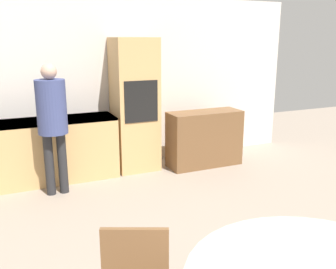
# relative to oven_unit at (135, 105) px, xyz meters

# --- Properties ---
(wall_back) EXTENTS (6.74, 0.05, 2.60)m
(wall_back) POSITION_rel_oven_unit_xyz_m (-0.47, 0.34, 0.31)
(wall_back) COLOR silver
(wall_back) RESTS_ON ground_plane
(kitchen_counter) EXTENTS (2.64, 0.60, 0.88)m
(kitchen_counter) POSITION_rel_oven_unit_xyz_m (-1.67, -0.01, -0.54)
(kitchen_counter) COLOR tan
(kitchen_counter) RESTS_ON ground_plane
(oven_unit) EXTENTS (0.63, 0.59, 1.99)m
(oven_unit) POSITION_rel_oven_unit_xyz_m (0.00, 0.00, 0.00)
(oven_unit) COLOR tan
(oven_unit) RESTS_ON ground_plane
(sideboard) EXTENTS (1.16, 0.45, 0.87)m
(sideboard) POSITION_rel_oven_unit_xyz_m (1.04, -0.31, -0.56)
(sideboard) COLOR brown
(sideboard) RESTS_ON ground_plane
(chair_far_right) EXTENTS (0.57, 0.57, 0.96)m
(chair_far_right) POSITION_rel_oven_unit_xyz_m (0.36, -3.44, -0.46)
(chair_far_right) COLOR brown
(chair_far_right) RESTS_ON ground_plane
(person_standing) EXTENTS (0.37, 0.37, 1.68)m
(person_standing) POSITION_rel_oven_unit_xyz_m (-1.27, -0.53, 0.04)
(person_standing) COLOR #262628
(person_standing) RESTS_ON ground_plane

